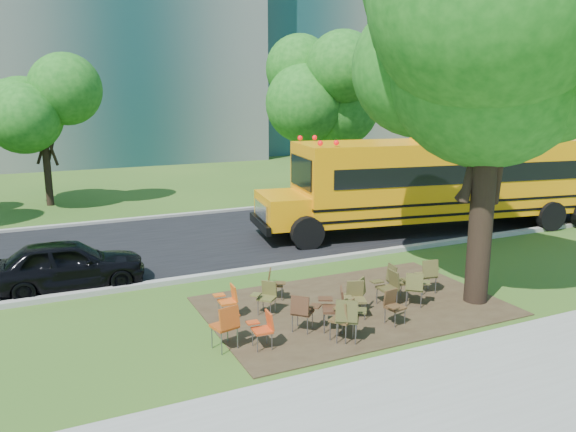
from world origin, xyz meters
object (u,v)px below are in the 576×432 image
chair_5 (393,304)px  chair_9 (266,294)px  chair_2 (345,315)px  chair_15 (336,304)px  school_bus (453,178)px  chair_8 (229,298)px  chair_13 (428,272)px  chair_1 (303,309)px  chair_11 (357,290)px  black_car (67,264)px  main_tree (493,62)px  chair_7 (416,286)px  chair_6 (389,284)px  chair_10 (274,281)px  chair_0 (227,322)px  chair_3 (355,296)px  chair_14 (264,326)px  chair_12 (397,279)px  chair_4 (348,315)px

chair_5 → chair_9: (-2.30, 1.74, -0.00)m
chair_9 → chair_2: bearing=159.1°
chair_2 → chair_15: size_ratio=0.93×
school_bus → chair_5: (-7.35, -6.57, -1.43)m
chair_9 → chair_8: bearing=36.4°
chair_13 → chair_1: bearing=-159.9°
chair_11 → black_car: (-6.01, 4.57, 0.15)m
chair_5 → chair_11: (-0.31, 1.00, 0.03)m
main_tree → chair_7: bearing=167.0°
chair_1 → chair_13: 4.05m
chair_6 → chair_10: chair_6 is taller
chair_0 → chair_13: size_ratio=1.02×
chair_3 → chair_14: 2.55m
chair_12 → chair_13: (1.03, 0.08, -0.00)m
chair_3 → chair_12: size_ratio=0.92×
chair_11 → chair_2: bearing=-166.8°
chair_1 → chair_6: size_ratio=0.99×
chair_2 → chair_5: (1.40, 0.27, -0.07)m
main_tree → school_bus: (4.69, 6.30, -3.79)m
chair_0 → black_car: (-2.59, 5.20, 0.07)m
chair_5 → chair_14: (-3.05, 0.10, -0.00)m
chair_7 → chair_13: 1.05m
chair_10 → chair_1: bearing=20.5°
chair_2 → school_bus: bearing=4.5°
chair_2 → chair_8: bearing=96.0°
school_bus → chair_2: (-8.75, -6.84, -1.36)m
chair_12 → black_car: bearing=-112.1°
chair_3 → black_car: 7.55m
chair_0 → chair_2: chair_0 is taller
chair_0 → black_car: size_ratio=0.24×
main_tree → chair_3: 6.11m
chair_7 → chair_8: (-4.27, 1.24, -0.05)m
chair_0 → chair_7: chair_0 is taller
chair_7 → chair_13: (0.86, 0.60, 0.04)m
chair_1 → chair_8: (-1.16, 1.43, -0.05)m
chair_12 → chair_15: size_ratio=0.96×
chair_5 → chair_9: size_ratio=1.00×
chair_14 → main_tree: bearing=-85.0°
chair_14 → chair_3: bearing=-73.5°
chair_1 → chair_10: size_ratio=1.11×
chair_4 → chair_11: size_ratio=1.17×
chair_0 → chair_8: 1.61m
chair_2 → black_car: size_ratio=0.23×
chair_15 → chair_13: bearing=-46.6°
chair_10 → chair_7: bearing=83.9°
chair_1 → chair_4: 1.04m
chair_3 → chair_5: (0.56, -0.68, -0.04)m
chair_2 → chair_10: size_ratio=1.15×
chair_7 → chair_12: (-0.17, 0.52, 0.04)m
chair_3 → chair_7: chair_7 is taller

